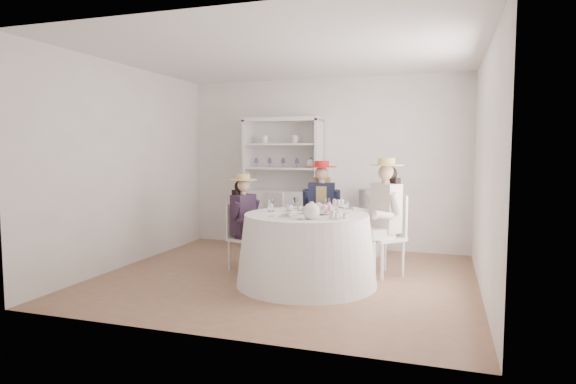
% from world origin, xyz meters
% --- Properties ---
extents(ground, '(4.50, 4.50, 0.00)m').
position_xyz_m(ground, '(0.00, 0.00, 0.00)').
color(ground, brown).
rests_on(ground, ground).
extents(ceiling, '(4.50, 4.50, 0.00)m').
position_xyz_m(ceiling, '(0.00, 0.00, 2.70)').
color(ceiling, white).
rests_on(ceiling, wall_back).
extents(wall_back, '(4.50, 0.00, 4.50)m').
position_xyz_m(wall_back, '(0.00, 2.00, 1.35)').
color(wall_back, silver).
rests_on(wall_back, ground).
extents(wall_front, '(4.50, 0.00, 4.50)m').
position_xyz_m(wall_front, '(0.00, -2.00, 1.35)').
color(wall_front, silver).
rests_on(wall_front, ground).
extents(wall_left, '(0.00, 4.50, 4.50)m').
position_xyz_m(wall_left, '(-2.25, 0.00, 1.35)').
color(wall_left, silver).
rests_on(wall_left, ground).
extents(wall_right, '(0.00, 4.50, 4.50)m').
position_xyz_m(wall_right, '(2.25, 0.00, 1.35)').
color(wall_right, silver).
rests_on(wall_right, ground).
extents(tea_table, '(1.64, 1.64, 0.83)m').
position_xyz_m(tea_table, '(0.32, -0.19, 0.41)').
color(tea_table, white).
rests_on(tea_table, ground).
extents(hutch, '(1.33, 0.73, 2.08)m').
position_xyz_m(hutch, '(-0.62, 1.77, 0.74)').
color(hutch, silver).
rests_on(hutch, ground).
extents(side_table, '(0.51, 0.51, 0.66)m').
position_xyz_m(side_table, '(0.77, 1.70, 0.33)').
color(side_table, silver).
rests_on(side_table, ground).
extents(hatbox, '(0.42, 0.42, 0.32)m').
position_xyz_m(hatbox, '(0.77, 1.70, 0.82)').
color(hatbox, black).
rests_on(hatbox, side_table).
extents(guest_left, '(0.52, 0.47, 1.25)m').
position_xyz_m(guest_left, '(-0.64, 0.23, 0.71)').
color(guest_left, silver).
rests_on(guest_left, ground).
extents(guest_mid, '(0.53, 0.56, 1.42)m').
position_xyz_m(guest_mid, '(0.24, 0.86, 0.80)').
color(guest_mid, silver).
rests_on(guest_mid, ground).
extents(guest_right, '(0.62, 0.63, 1.47)m').
position_xyz_m(guest_right, '(1.13, 0.47, 0.83)').
color(guest_right, silver).
rests_on(guest_right, ground).
extents(spare_chair, '(0.52, 0.52, 0.98)m').
position_xyz_m(spare_chair, '(-0.42, 0.93, 0.52)').
color(spare_chair, silver).
rests_on(spare_chair, ground).
extents(teacup_a, '(0.11, 0.11, 0.07)m').
position_xyz_m(teacup_a, '(0.07, -0.06, 0.86)').
color(teacup_a, white).
rests_on(teacup_a, tea_table).
extents(teacup_b, '(0.08, 0.08, 0.07)m').
position_xyz_m(teacup_b, '(0.35, 0.07, 0.86)').
color(teacup_b, white).
rests_on(teacup_b, tea_table).
extents(teacup_c, '(0.10, 0.10, 0.07)m').
position_xyz_m(teacup_c, '(0.57, -0.00, 0.87)').
color(teacup_c, white).
rests_on(teacup_c, tea_table).
extents(flower_bowl, '(0.31, 0.31, 0.06)m').
position_xyz_m(flower_bowl, '(0.53, -0.18, 0.86)').
color(flower_bowl, white).
rests_on(flower_bowl, tea_table).
extents(flower_arrangement, '(0.18, 0.18, 0.07)m').
position_xyz_m(flower_arrangement, '(0.55, -0.24, 0.91)').
color(flower_arrangement, pink).
rests_on(flower_arrangement, tea_table).
extents(table_teapot, '(0.27, 0.19, 0.20)m').
position_xyz_m(table_teapot, '(0.49, -0.59, 0.91)').
color(table_teapot, white).
rests_on(table_teapot, tea_table).
extents(sandwich_plate, '(0.23, 0.23, 0.05)m').
position_xyz_m(sandwich_plate, '(0.20, -0.50, 0.84)').
color(sandwich_plate, white).
rests_on(sandwich_plate, tea_table).
extents(cupcake_stand, '(0.22, 0.22, 0.21)m').
position_xyz_m(cupcake_stand, '(0.76, -0.48, 0.90)').
color(cupcake_stand, white).
rests_on(cupcake_stand, tea_table).
extents(stemware_set, '(0.97, 0.97, 0.15)m').
position_xyz_m(stemware_set, '(0.32, -0.19, 0.90)').
color(stemware_set, white).
rests_on(stemware_set, tea_table).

